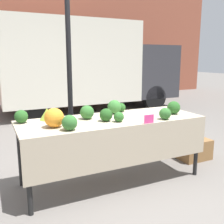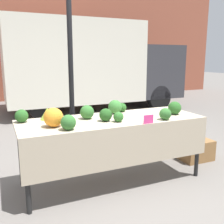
# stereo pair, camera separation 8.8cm
# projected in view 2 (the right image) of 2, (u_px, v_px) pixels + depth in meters

# --- Properties ---
(ground_plane) EXTENTS (40.00, 40.00, 0.00)m
(ground_plane) POSITION_uv_depth(u_px,v_px,m) (112.00, 179.00, 3.27)
(ground_plane) COLOR slate
(building_facade) EXTENTS (16.00, 0.60, 5.38)m
(building_facade) POSITION_uv_depth(u_px,v_px,m) (28.00, 24.00, 9.31)
(building_facade) COLOR brown
(building_facade) RESTS_ON ground_plane
(tent_pole) EXTENTS (0.07, 0.07, 2.27)m
(tent_pole) POSITION_uv_depth(u_px,v_px,m) (71.00, 84.00, 3.67)
(tent_pole) COLOR black
(tent_pole) RESTS_ON ground_plane
(parked_truck) EXTENTS (5.00, 2.24, 2.46)m
(parked_truck) POSITION_uv_depth(u_px,v_px,m) (88.00, 64.00, 7.59)
(parked_truck) COLOR silver
(parked_truck) RESTS_ON ground_plane
(market_table) EXTENTS (2.18, 0.79, 0.78)m
(market_table) POSITION_uv_depth(u_px,v_px,m) (114.00, 127.00, 3.07)
(market_table) COLOR tan
(market_table) RESTS_ON ground_plane
(orange_cauliflower) EXTENTS (0.20, 0.20, 0.20)m
(orange_cauliflower) POSITION_uv_depth(u_px,v_px,m) (53.00, 117.00, 2.72)
(orange_cauliflower) COLOR orange
(orange_cauliflower) RESTS_ON market_table
(romanesco_head) EXTENTS (0.17, 0.17, 0.14)m
(romanesco_head) POSITION_uv_depth(u_px,v_px,m) (47.00, 114.00, 3.06)
(romanesco_head) COLOR #93B238
(romanesco_head) RESTS_ON market_table
(broccoli_head_0) EXTENTS (0.18, 0.18, 0.18)m
(broccoli_head_0) POSITION_uv_depth(u_px,v_px,m) (115.00, 107.00, 3.37)
(broccoli_head_0) COLOR #387533
(broccoli_head_0) RESTS_ON market_table
(broccoli_head_1) EXTENTS (0.16, 0.16, 0.16)m
(broccoli_head_1) POSITION_uv_depth(u_px,v_px,m) (68.00, 122.00, 2.60)
(broccoli_head_1) COLOR #336B2D
(broccoli_head_1) RESTS_ON market_table
(broccoli_head_2) EXTENTS (0.15, 0.15, 0.15)m
(broccoli_head_2) POSITION_uv_depth(u_px,v_px,m) (22.00, 116.00, 2.91)
(broccoli_head_2) COLOR #285B23
(broccoli_head_2) RESTS_ON market_table
(broccoli_head_3) EXTENTS (0.12, 0.12, 0.12)m
(broccoli_head_3) POSITION_uv_depth(u_px,v_px,m) (118.00, 117.00, 2.94)
(broccoli_head_3) COLOR #2D6628
(broccoli_head_3) RESTS_ON market_table
(broccoli_head_4) EXTENTS (0.16, 0.16, 0.16)m
(broccoli_head_4) POSITION_uv_depth(u_px,v_px,m) (87.00, 112.00, 3.08)
(broccoli_head_4) COLOR #336B2D
(broccoli_head_4) RESTS_ON market_table
(broccoli_head_5) EXTENTS (0.12, 0.12, 0.12)m
(broccoli_head_5) POSITION_uv_depth(u_px,v_px,m) (122.00, 107.00, 3.50)
(broccoli_head_5) COLOR #285B23
(broccoli_head_5) RESTS_ON market_table
(broccoli_head_6) EXTENTS (0.17, 0.17, 0.17)m
(broccoli_head_6) POSITION_uv_depth(u_px,v_px,m) (175.00, 108.00, 3.33)
(broccoli_head_6) COLOR #285B23
(broccoli_head_6) RESTS_ON market_table
(broccoli_head_7) EXTENTS (0.14, 0.14, 0.14)m
(broccoli_head_7) POSITION_uv_depth(u_px,v_px,m) (165.00, 114.00, 3.04)
(broccoli_head_7) COLOR #336B2D
(broccoli_head_7) RESTS_ON market_table
(broccoli_head_8) EXTENTS (0.15, 0.15, 0.15)m
(broccoli_head_8) POSITION_uv_depth(u_px,v_px,m) (106.00, 115.00, 2.97)
(broccoli_head_8) COLOR #23511E
(broccoli_head_8) RESTS_ON market_table
(price_sign) EXTENTS (0.12, 0.01, 0.10)m
(price_sign) POSITION_uv_depth(u_px,v_px,m) (148.00, 119.00, 2.86)
(price_sign) COLOR #E53D84
(price_sign) RESTS_ON market_table
(produce_crate) EXTENTS (0.46, 0.37, 0.30)m
(produce_crate) POSITION_uv_depth(u_px,v_px,m) (195.00, 149.00, 3.90)
(produce_crate) COLOR olive
(produce_crate) RESTS_ON ground_plane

